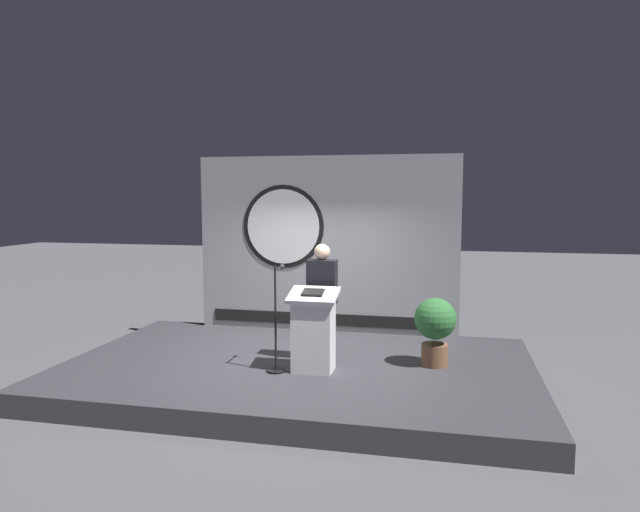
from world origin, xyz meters
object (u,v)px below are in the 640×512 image
at_px(podium, 313,331).
at_px(potted_plant, 435,325).
at_px(speaker_person, 322,302).
at_px(microphone_stand, 277,335).

distance_m(podium, potted_plant, 1.66).
height_order(podium, potted_plant, podium).
bearing_deg(potted_plant, speaker_person, -176.07).
bearing_deg(podium, speaker_person, 88.66).
relative_size(podium, potted_plant, 1.18).
bearing_deg(podium, microphone_stand, -167.38).
distance_m(podium, microphone_stand, 0.49).
xyz_separation_m(podium, speaker_person, (0.01, 0.48, 0.31)).
xyz_separation_m(microphone_stand, potted_plant, (2.03, 0.69, 0.08)).
height_order(podium, microphone_stand, microphone_stand).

